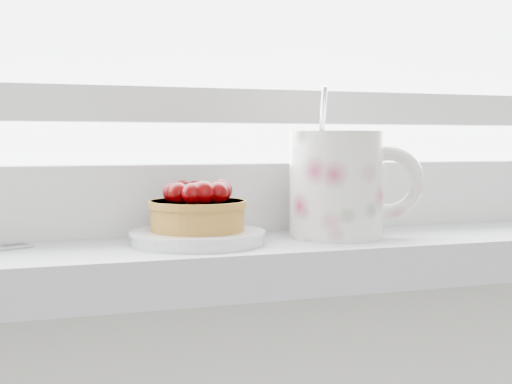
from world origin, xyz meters
name	(u,v)px	position (x,y,z in m)	size (l,w,h in m)	color
saucer	(198,237)	(-0.02, 1.88, 0.95)	(0.12, 0.12, 0.01)	white
raspberry_tart	(198,208)	(-0.02, 1.88, 0.97)	(0.09, 0.09, 0.05)	#976321
floral_mug	(340,182)	(0.12, 1.88, 0.99)	(0.14, 0.12, 0.15)	silver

